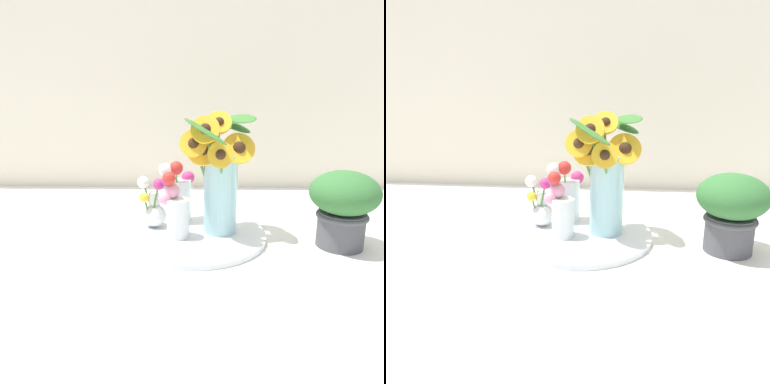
# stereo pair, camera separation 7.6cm
# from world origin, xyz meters

# --- Properties ---
(ground_plane) EXTENTS (6.00, 6.00, 0.00)m
(ground_plane) POSITION_xyz_m (0.00, 0.00, 0.00)
(ground_plane) COLOR silver
(wall_back) EXTENTS (3.60, 0.06, 1.40)m
(wall_back) POSITION_xyz_m (0.00, 0.62, 0.70)
(wall_back) COLOR beige
(wall_back) RESTS_ON ground_plane
(serving_tray) EXTENTS (0.41, 0.41, 0.02)m
(serving_tray) POSITION_xyz_m (0.04, 0.05, 0.01)
(serving_tray) COLOR silver
(serving_tray) RESTS_ON ground_plane
(mason_jar_sunflowers) EXTENTS (0.22, 0.24, 0.33)m
(mason_jar_sunflowers) POSITION_xyz_m (0.11, 0.06, 0.17)
(mason_jar_sunflowers) COLOR #9ED1D6
(mason_jar_sunflowers) RESTS_ON serving_tray
(vase_small_center) EXTENTS (0.08, 0.07, 0.18)m
(vase_small_center) POSITION_xyz_m (-0.01, 0.02, 0.09)
(vase_small_center) COLOR white
(vase_small_center) RESTS_ON serving_tray
(vase_bulb_right) EXTENTS (0.08, 0.08, 0.15)m
(vase_bulb_right) POSITION_xyz_m (-0.07, 0.09, 0.07)
(vase_bulb_right) COLOR white
(vase_bulb_right) RESTS_ON serving_tray
(vase_small_back) EXTENTS (0.10, 0.09, 0.18)m
(vase_small_back) POSITION_xyz_m (-0.01, 0.15, 0.10)
(vase_small_back) COLOR white
(vase_small_back) RESTS_ON serving_tray
(potted_plant) EXTENTS (0.17, 0.17, 0.20)m
(potted_plant) POSITION_xyz_m (0.42, 0.00, 0.12)
(potted_plant) COLOR #4C4C51
(potted_plant) RESTS_ON ground_plane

